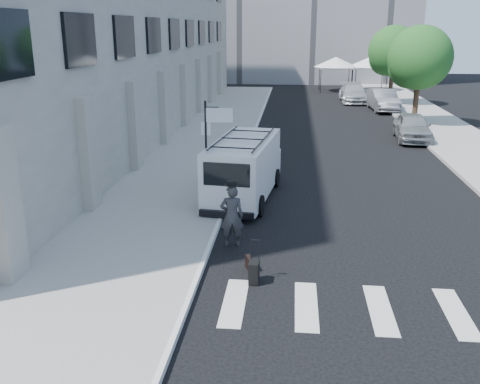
% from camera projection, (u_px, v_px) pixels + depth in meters
% --- Properties ---
extents(ground, '(120.00, 120.00, 0.00)m').
position_uv_depth(ground, '(282.00, 251.00, 14.69)').
color(ground, black).
rests_on(ground, ground).
extents(sidewalk_left, '(4.50, 48.00, 0.15)m').
position_uv_depth(sidewalk_left, '(214.00, 134.00, 30.28)').
color(sidewalk_left, gray).
rests_on(sidewalk_left, ground).
extents(sidewalk_right, '(4.00, 56.00, 0.15)m').
position_uv_depth(sidewalk_right, '(437.00, 125.00, 32.82)').
color(sidewalk_right, gray).
rests_on(sidewalk_right, ground).
extents(building_left, '(10.00, 44.00, 12.00)m').
position_uv_depth(building_left, '(94.00, 25.00, 31.11)').
color(building_left, gray).
rests_on(building_left, ground).
extents(sign_pole, '(1.03, 0.07, 3.50)m').
position_uv_depth(sign_pole, '(213.00, 132.00, 17.17)').
color(sign_pole, black).
rests_on(sign_pole, sidewalk_left).
extents(tree_near, '(3.80, 3.83, 6.03)m').
position_uv_depth(tree_near, '(417.00, 60.00, 31.95)').
color(tree_near, black).
rests_on(tree_near, ground).
extents(tree_far, '(3.80, 3.83, 6.03)m').
position_uv_depth(tree_far, '(392.00, 53.00, 40.51)').
color(tree_far, black).
rests_on(tree_far, ground).
extents(tent_left, '(4.00, 4.00, 3.20)m').
position_uv_depth(tent_left, '(336.00, 62.00, 49.62)').
color(tent_left, black).
rests_on(tent_left, ground).
extents(tent_right, '(4.00, 4.00, 3.20)m').
position_uv_depth(tent_right, '(370.00, 62.00, 49.79)').
color(tent_right, black).
rests_on(tent_right, ground).
extents(businessman, '(0.70, 0.50, 1.79)m').
position_uv_depth(businessman, '(232.00, 216.00, 14.74)').
color(businessman, '#303032').
rests_on(businessman, ground).
extents(briefcase, '(0.26, 0.46, 0.34)m').
position_uv_depth(briefcase, '(249.00, 263.00, 13.49)').
color(briefcase, black).
rests_on(briefcase, ground).
extents(suitcase, '(0.25, 0.39, 1.05)m').
position_uv_depth(suitcase, '(254.00, 272.00, 12.77)').
color(suitcase, black).
rests_on(suitcase, ground).
extents(cargo_van, '(2.47, 5.77, 2.13)m').
position_uv_depth(cargo_van, '(245.00, 167.00, 18.96)').
color(cargo_van, white).
rests_on(cargo_van, ground).
extents(parked_car_a, '(1.96, 4.38, 1.46)m').
position_uv_depth(parked_car_a, '(412.00, 127.00, 28.70)').
color(parked_car_a, gray).
rests_on(parked_car_a, ground).
extents(parked_car_b, '(1.95, 4.82, 1.56)m').
position_uv_depth(parked_car_b, '(383.00, 100.00, 38.84)').
color(parked_car_b, '#595C61').
rests_on(parked_car_b, ground).
extents(parked_car_c, '(2.14, 5.07, 1.46)m').
position_uv_depth(parked_car_c, '(353.00, 93.00, 43.26)').
color(parked_car_c, '#B4B7BD').
rests_on(parked_car_c, ground).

